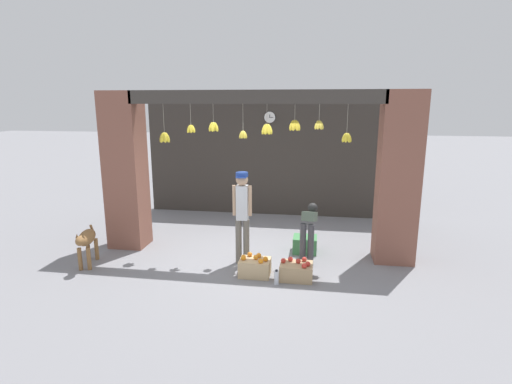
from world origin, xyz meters
TOP-DOWN VIEW (x-y plane):
  - ground_plane at (0.00, 0.00)m, footprint 60.00×60.00m
  - shop_back_wall at (0.00, 3.08)m, footprint 6.45×0.12m
  - shop_pillar_left at (-2.58, 0.30)m, footprint 0.70×0.60m
  - shop_pillar_right at (2.58, 0.30)m, footprint 0.70×0.60m
  - storefront_awning at (0.01, 0.12)m, footprint 4.55×0.26m
  - dog at (-2.84, -0.81)m, footprint 0.40×0.89m
  - shopkeeper at (-0.13, -0.27)m, footprint 0.34×0.28m
  - worker_stooping at (1.04, -0.00)m, footprint 0.30×0.77m
  - fruit_crate_oranges at (0.17, -0.77)m, footprint 0.51×0.38m
  - fruit_crate_apples at (0.87, -0.79)m, footprint 0.53×0.41m
  - produce_box_green at (0.97, 0.45)m, footprint 0.45×0.42m
  - water_bottle at (0.57, -1.05)m, footprint 0.07×0.07m
  - wall_clock at (-0.05, 3.01)m, footprint 0.29×0.03m

SIDE VIEW (x-z plane):
  - ground_plane at x=0.00m, z-range 0.00..0.00m
  - water_bottle at x=0.57m, z-range -0.01..0.24m
  - fruit_crate_apples at x=0.87m, z-range -0.03..0.31m
  - fruit_crate_oranges at x=0.17m, z-range -0.03..0.33m
  - produce_box_green at x=0.97m, z-range 0.00..0.31m
  - dog at x=-2.84m, z-range 0.13..0.82m
  - worker_stooping at x=1.04m, z-range 0.16..1.16m
  - shopkeeper at x=-0.13m, z-range 0.15..1.82m
  - shop_back_wall at x=0.00m, z-range 0.00..3.07m
  - shop_pillar_left at x=-2.58m, z-range 0.00..3.07m
  - shop_pillar_right at x=2.58m, z-range 0.00..3.07m
  - wall_clock at x=-0.05m, z-range 2.35..2.64m
  - storefront_awning at x=0.01m, z-range 2.39..3.35m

